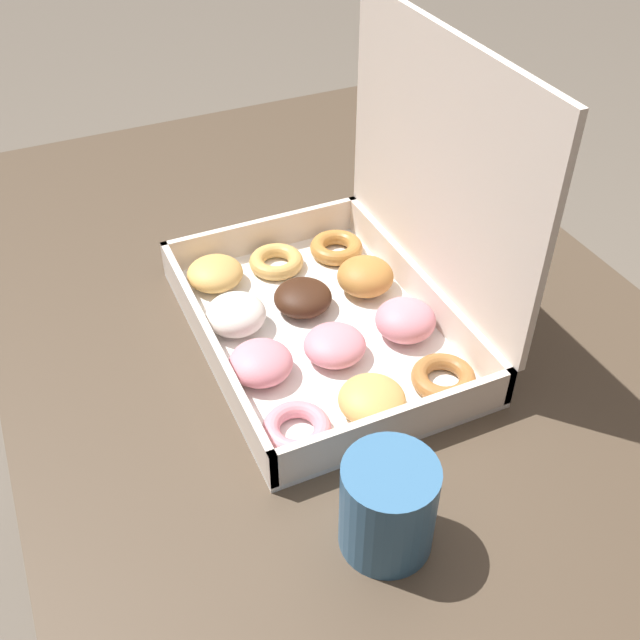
% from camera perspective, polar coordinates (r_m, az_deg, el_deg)
% --- Properties ---
extents(dining_table, '(1.16, 0.72, 0.74)m').
position_cam_1_polar(dining_table, '(0.92, 0.99, -5.69)').
color(dining_table, '#4C3D2D').
rests_on(dining_table, ground_plane).
extents(donut_box, '(0.35, 0.26, 0.31)m').
position_cam_1_polar(donut_box, '(0.80, 1.89, 2.49)').
color(donut_box, white).
rests_on(donut_box, dining_table).
extents(coffee_mug, '(0.08, 0.08, 0.09)m').
position_cam_1_polar(coffee_mug, '(0.62, 5.21, -13.85)').
color(coffee_mug, teal).
rests_on(coffee_mug, dining_table).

